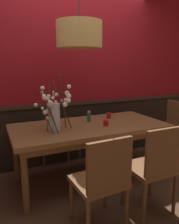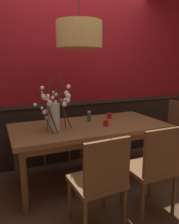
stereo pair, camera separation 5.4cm
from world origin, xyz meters
name	(u,v)px [view 1 (the left image)]	position (x,y,z in m)	size (l,w,h in m)	color
ground_plane	(90,179)	(0.00, 0.00, 0.00)	(24.00, 24.00, 0.00)	#4C3321
back_wall	(70,70)	(0.00, 0.71, 1.41)	(5.78, 0.14, 2.83)	black
dining_table	(90,131)	(0.00, 0.00, 0.66)	(1.93, 0.93, 0.75)	brown
chair_far_side_left	(52,128)	(-0.26, 0.85, 0.51)	(0.45, 0.46, 0.89)	brown
chair_far_side_right	(83,122)	(0.29, 0.91, 0.53)	(0.45, 0.42, 0.95)	brown
chair_near_side_left	(102,179)	(-0.28, -0.89, 0.51)	(0.47, 0.44, 0.91)	brown
chair_near_side_right	(154,165)	(0.29, -0.90, 0.53)	(0.44, 0.42, 0.93)	brown
chair_head_east_end	(169,128)	(1.36, 0.02, 0.52)	(0.48, 0.48, 0.94)	brown
vase_with_blossoms	(54,113)	(-0.47, -0.05, 0.95)	(0.45, 0.40, 0.64)	silver
candle_holder_nearer_center	(106,123)	(0.16, -0.14, 0.78)	(0.07, 0.07, 0.07)	red
candle_holder_nearer_edge	(109,116)	(0.38, 0.18, 0.79)	(0.07, 0.07, 0.08)	red
condiment_bottle	(89,117)	(0.06, 0.15, 0.81)	(0.05, 0.05, 0.14)	#2D5633
pendant_lamp	(79,35)	(-0.13, 0.00, 1.82)	(0.52, 0.52, 1.16)	tan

